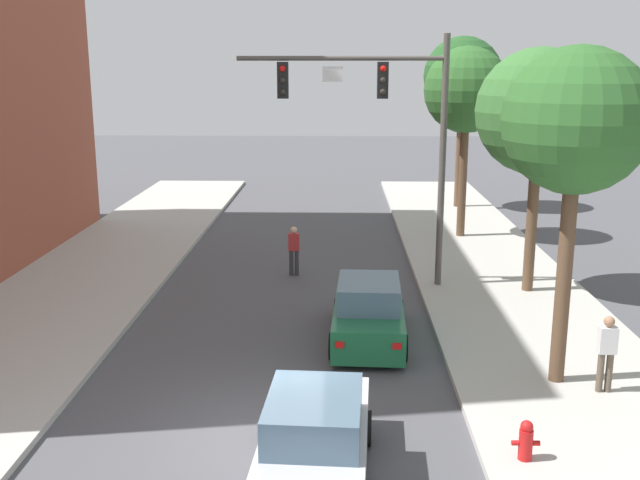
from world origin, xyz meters
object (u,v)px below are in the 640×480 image
Objects in this scene: pedestrian_crossing_road at (294,248)px; street_tree_third at (467,91)px; street_tree_nearest at (576,123)px; car_following_silver at (315,443)px; traffic_signal_mast at (385,115)px; car_lead_green at (368,313)px; street_tree_second at (539,113)px; street_tree_farthest at (463,77)px; fire_hydrant at (526,440)px; pedestrian_sidewalk_right_walker at (607,350)px.

street_tree_third is at bearing 40.24° from pedestrian_crossing_road.
car_following_silver is at bearing -142.53° from street_tree_nearest.
street_tree_nearest is (3.33, -7.11, 0.30)m from traffic_signal_mast.
car_lead_green is 7.88m from street_tree_second.
car_following_silver is 12.97m from street_tree_second.
street_tree_nearest is at bearing -92.86° from street_tree_farthest.
fire_hydrant is at bearing -96.05° from street_tree_farthest.
fire_hydrant is 6.28m from street_tree_nearest.
pedestrian_crossing_road is at bearing 127.64° from pedestrian_sidewalk_right_walker.
pedestrian_sidewalk_right_walker reaches higher than car_lead_green.
traffic_signal_mast reaches higher than pedestrian_crossing_road.
fire_hydrant is 0.10× the size of street_tree_second.
pedestrian_crossing_road is 2.28× the size of fire_hydrant.
street_tree_third is at bearing 62.55° from traffic_signal_mast.
street_tree_third is at bearing 92.63° from pedestrian_sidewalk_right_walker.
street_tree_second is (2.48, 9.86, 4.93)m from fire_hydrant.
fire_hydrant is (-2.29, -2.76, -0.56)m from pedestrian_sidewalk_right_walker.
pedestrian_sidewalk_right_walker is 3.63m from fire_hydrant.
pedestrian_sidewalk_right_walker is at bearing -91.54° from street_tree_second.
street_tree_farthest reaches higher than car_following_silver.
car_lead_green is 5.73m from pedestrian_sidewalk_right_walker.
pedestrian_crossing_road is at bearing 95.00° from car_following_silver.
street_tree_nearest reaches higher than pedestrian_crossing_road.
traffic_signal_mast is 4.57× the size of pedestrian_crossing_road.
street_tree_third is at bearing 73.56° from car_following_silver.
pedestrian_crossing_road reaches higher than car_lead_green.
street_tree_nearest is at bearing 37.47° from car_following_silver.
car_lead_green is at bearing 146.26° from pedestrian_sidewalk_right_walker.
car_lead_green reaches higher than fire_hydrant.
fire_hydrant is at bearing -95.44° from street_tree_third.
car_lead_green is 2.62× the size of pedestrian_crossing_road.
traffic_signal_mast reaches higher than street_tree_third.
traffic_signal_mast is at bearing 118.44° from pedestrian_sidewalk_right_walker.
car_following_silver is at bearing -120.21° from street_tree_second.
car_lead_green is 12.97m from street_tree_third.
street_tree_nearest is (5.07, 3.89, 4.90)m from car_following_silver.
traffic_signal_mast is at bearing 100.10° from fire_hydrant.
car_following_silver is 12.43m from pedestrian_crossing_road.
street_tree_second reaches higher than car_lead_green.
street_tree_third reaches higher than pedestrian_crossing_road.
pedestrian_sidewalk_right_walker is 15.16m from street_tree_third.
pedestrian_sidewalk_right_walker is (4.75, -3.18, 0.34)m from car_lead_green.
street_tree_third is (-0.85, 7.28, 0.36)m from street_tree_second.
fire_hydrant is 0.10× the size of street_tree_nearest.
street_tree_third is at bearing 84.56° from fire_hydrant.
street_tree_farthest is (0.00, 13.57, 0.80)m from street_tree_second.
street_tree_nearest is at bearing -33.68° from car_lead_green.
traffic_signal_mast reaches higher than fire_hydrant.
car_following_silver is 2.63× the size of pedestrian_crossing_road.
car_following_silver reaches higher than fire_hydrant.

